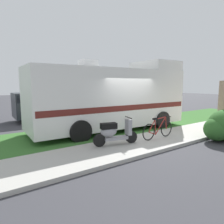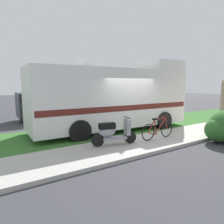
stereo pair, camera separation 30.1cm
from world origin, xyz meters
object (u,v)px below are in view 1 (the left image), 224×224
scooter (114,132)px  bottle_green (208,122)px  motorhome_rv (112,97)px  pickup_truck_near (51,105)px  bicycle (158,129)px

scooter → bottle_green: scooter is taller
motorhome_rv → pickup_truck_near: (-1.45, 4.73, -0.70)m
pickup_truck_near → bicycle: bearing=-76.1°
pickup_truck_near → bottle_green: 9.32m
scooter → pickup_truck_near: pickup_truck_near is taller
motorhome_rv → bottle_green: size_ratio=29.79×
bicycle → pickup_truck_near: bearing=103.9°
motorhome_rv → pickup_truck_near: motorhome_rv is taller
pickup_truck_near → bottle_green: bearing=-48.2°
bicycle → pickup_truck_near: pickup_truck_near is taller
motorhome_rv → pickup_truck_near: size_ratio=1.36×
bottle_green → bicycle: bearing=-174.6°
motorhome_rv → scooter: 3.00m
scooter → bicycle: bearing=-8.4°
bottle_green → pickup_truck_near: bearing=131.8°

